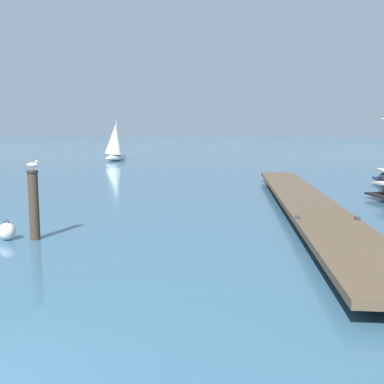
# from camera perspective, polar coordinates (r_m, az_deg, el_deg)

# --- Properties ---
(floating_dock) EXTENTS (2.14, 20.71, 0.53)m
(floating_dock) POSITION_cam_1_polar(r_m,az_deg,el_deg) (16.96, 13.89, -0.99)
(floating_dock) COLOR brown
(floating_dock) RESTS_ON ground
(mooring_piling) EXTENTS (0.30, 0.30, 1.83)m
(mooring_piling) POSITION_cam_1_polar(r_m,az_deg,el_deg) (12.60, -19.25, -1.42)
(mooring_piling) COLOR #3D3023
(mooring_piling) RESTS_ON ground
(perched_seagull) EXTENTS (0.37, 0.21, 0.27)m
(perched_seagull) POSITION_cam_1_polar(r_m,az_deg,el_deg) (12.49, -19.49, 3.25)
(perched_seagull) COLOR gold
(perched_seagull) RESTS_ON mooring_piling
(mooring_buoy) EXTENTS (0.46, 0.46, 0.53)m
(mooring_buoy) POSITION_cam_1_polar(r_m,az_deg,el_deg) (12.94, -22.22, -4.59)
(mooring_buoy) COLOR silver
(mooring_buoy) RESTS_ON ground
(distant_sailboat) EXTENTS (2.35, 3.51, 3.94)m
(distant_sailboat) POSITION_cam_1_polar(r_m,az_deg,el_deg) (44.38, -9.63, 6.08)
(distant_sailboat) COLOR silver
(distant_sailboat) RESTS_ON ground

